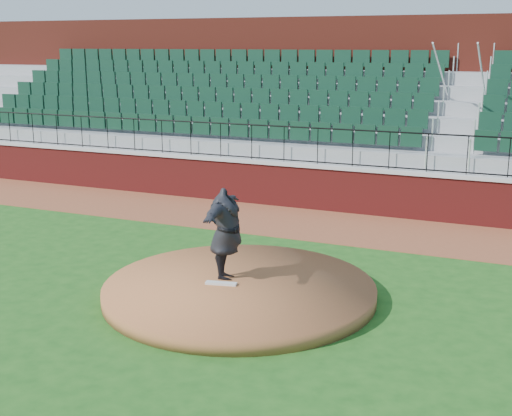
{
  "coord_description": "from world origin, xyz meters",
  "views": [
    {
      "loc": [
        5.35,
        -10.88,
        4.59
      ],
      "look_at": [
        0.0,
        1.5,
        1.3
      ],
      "focal_mm": 47.5,
      "sensor_mm": 36.0,
      "label": 1
    }
  ],
  "objects": [
    {
      "name": "ground",
      "position": [
        0.0,
        0.0,
        0.0
      ],
      "size": [
        90.0,
        90.0,
        0.0
      ],
      "primitive_type": "plane",
      "color": "#1B4C15",
      "rests_on": "ground"
    },
    {
      "name": "warning_track",
      "position": [
        0.0,
        5.4,
        0.01
      ],
      "size": [
        34.0,
        3.2,
        0.01
      ],
      "primitive_type": "cube",
      "color": "brown",
      "rests_on": "ground"
    },
    {
      "name": "field_wall",
      "position": [
        0.0,
        7.0,
        0.6
      ],
      "size": [
        34.0,
        0.35,
        1.2
      ],
      "primitive_type": "cube",
      "color": "maroon",
      "rests_on": "ground"
    },
    {
      "name": "wall_cap",
      "position": [
        0.0,
        7.0,
        1.25
      ],
      "size": [
        34.0,
        0.45,
        0.1
      ],
      "primitive_type": "cube",
      "color": "#B7B7B7",
      "rests_on": "field_wall"
    },
    {
      "name": "wall_railing",
      "position": [
        0.0,
        7.0,
        1.8
      ],
      "size": [
        34.0,
        0.05,
        1.0
      ],
      "primitive_type": null,
      "color": "black",
      "rests_on": "wall_cap"
    },
    {
      "name": "seating_stands",
      "position": [
        0.0,
        9.72,
        2.3
      ],
      "size": [
        34.0,
        5.1,
        4.6
      ],
      "primitive_type": null,
      "color": "gray",
      "rests_on": "ground"
    },
    {
      "name": "concourse_wall",
      "position": [
        0.0,
        12.52,
        2.75
      ],
      "size": [
        34.0,
        0.5,
        5.5
      ],
      "primitive_type": "cube",
      "color": "maroon",
      "rests_on": "ground"
    },
    {
      "name": "pitchers_mound",
      "position": [
        0.37,
        -0.12,
        0.12
      ],
      "size": [
        5.05,
        5.05,
        0.25
      ],
      "primitive_type": "cylinder",
      "color": "brown",
      "rests_on": "ground"
    },
    {
      "name": "pitching_rubber",
      "position": [
        0.07,
        -0.28,
        0.27
      ],
      "size": [
        0.6,
        0.26,
        0.04
      ],
      "primitive_type": "cube",
      "rotation": [
        0.0,
        0.0,
        0.21
      ],
      "color": "silver",
      "rests_on": "pitchers_mound"
    },
    {
      "name": "pitcher",
      "position": [
        0.0,
        0.06,
        1.13
      ],
      "size": [
        1.05,
        2.23,
        1.75
      ],
      "primitive_type": "imported",
      "rotation": [
        0.0,
        0.0,
        1.8
      ],
      "color": "black",
      "rests_on": "pitchers_mound"
    }
  ]
}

